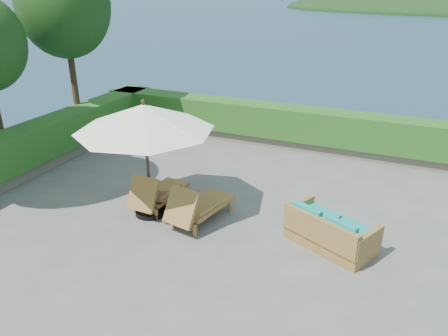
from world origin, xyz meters
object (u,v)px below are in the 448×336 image
at_px(lounge_left, 157,193).
at_px(side_table, 164,199).
at_px(lounge_right, 198,206).
at_px(patio_umbrella, 144,119).
at_px(wicker_loveseat, 329,233).

distance_m(lounge_left, side_table, 0.38).
xyz_separation_m(lounge_left, side_table, (0.32, -0.21, -0.00)).
relative_size(lounge_left, lounge_right, 0.93).
height_order(patio_umbrella, lounge_left, patio_umbrella).
distance_m(patio_umbrella, lounge_left, 1.94).
xyz_separation_m(patio_umbrella, lounge_right, (1.20, 0.07, -1.90)).
relative_size(patio_umbrella, side_table, 6.18).
bearing_deg(lounge_right, side_table, -169.60).
xyz_separation_m(patio_umbrella, side_table, (0.32, 0.09, -1.92)).
bearing_deg(wicker_loveseat, lounge_left, -155.85).
bearing_deg(lounge_left, side_table, -30.91).
height_order(lounge_right, wicker_loveseat, lounge_right).
bearing_deg(lounge_left, wicker_loveseat, 2.54).
xyz_separation_m(lounge_right, side_table, (-0.88, 0.01, -0.02)).
bearing_deg(patio_umbrella, side_table, 15.11).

